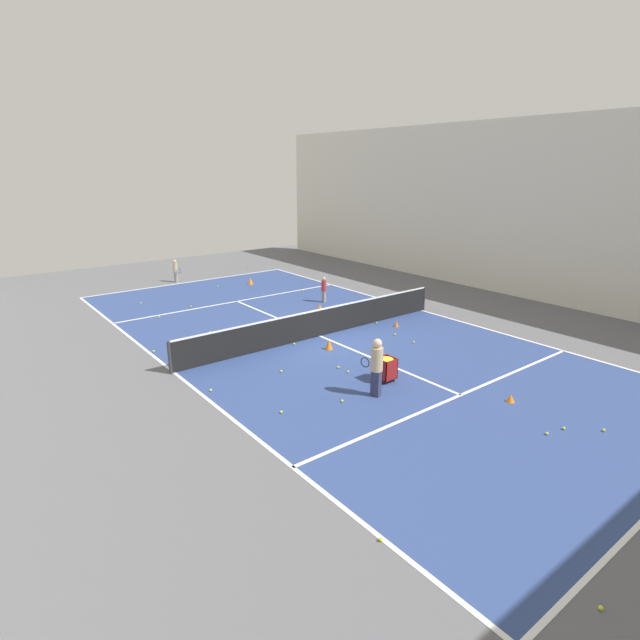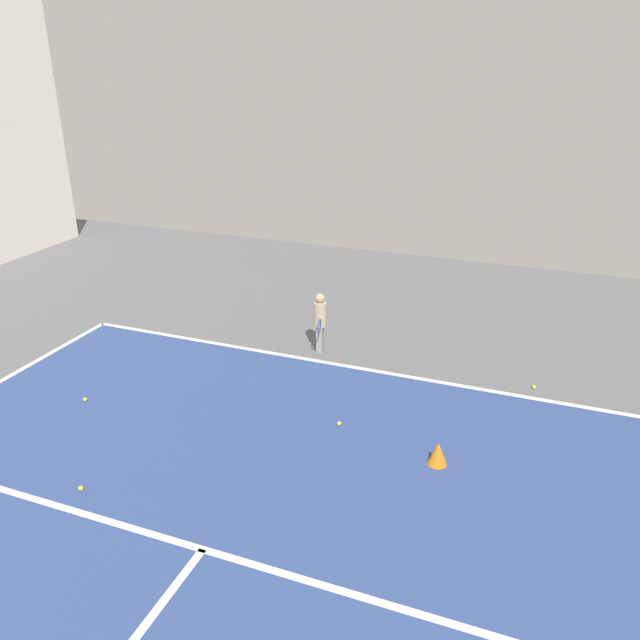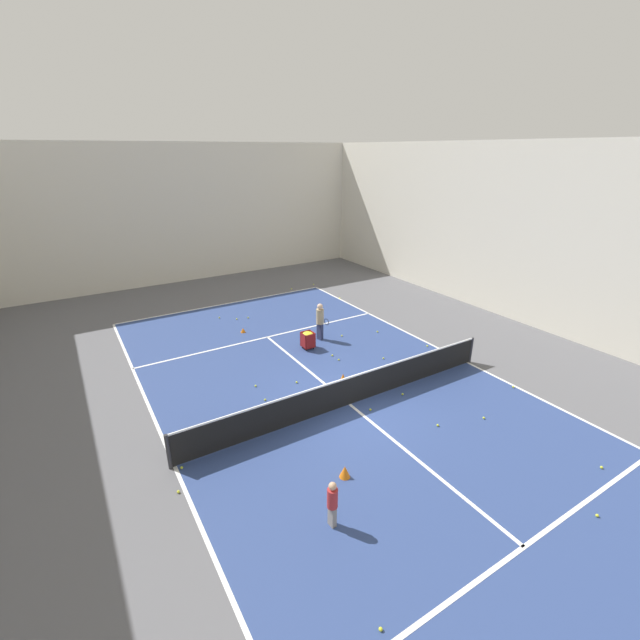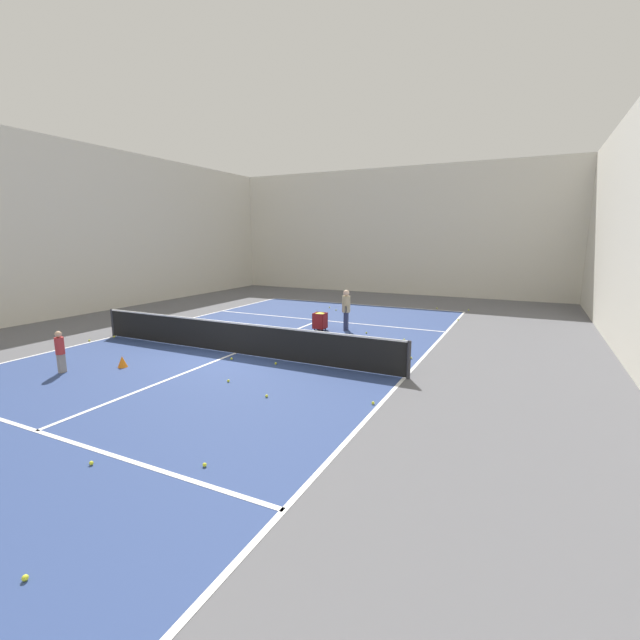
{
  "view_description": "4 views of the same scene",
  "coord_description": "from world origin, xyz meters",
  "px_view_note": "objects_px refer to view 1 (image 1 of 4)",
  "views": [
    {
      "loc": [
        10.45,
        13.48,
        5.87
      ],
      "look_at": [
        0.0,
        0.0,
        0.61
      ],
      "focal_mm": 28.0,
      "sensor_mm": 36.0,
      "label": 1
    },
    {
      "loc": [
        -3.31,
        -1.36,
        5.34
      ],
      "look_at": [
        0.62,
        -11.64,
        0.66
      ],
      "focal_mm": 35.0,
      "sensor_mm": 36.0,
      "label": 2
    },
    {
      "loc": [
        -6.9,
        -9.42,
        7.57
      ],
      "look_at": [
        1.83,
        4.79,
        0.89
      ],
      "focal_mm": 24.0,
      "sensor_mm": 36.0,
      "label": 3
    },
    {
      "loc": [
        8.21,
        -10.61,
        3.64
      ],
      "look_at": [
        0.93,
        4.27,
        0.42
      ],
      "focal_mm": 24.0,
      "sensor_mm": 36.0,
      "label": 4
    }
  ],
  "objects_px": {
    "child_midcourt": "(324,288)",
    "training_cone_0": "(329,344)",
    "coach_at_net": "(377,364)",
    "ball_cart": "(386,365)",
    "player_near_baseline": "(176,269)",
    "training_cone_1": "(250,281)",
    "tennis_net": "(320,322)"
  },
  "relations": [
    {
      "from": "player_near_baseline",
      "to": "training_cone_0",
      "type": "xyz_separation_m",
      "value": [
        -0.03,
        12.89,
        -0.51
      ]
    },
    {
      "from": "player_near_baseline",
      "to": "training_cone_1",
      "type": "xyz_separation_m",
      "value": [
        -2.86,
        2.82,
        -0.51
      ]
    },
    {
      "from": "tennis_net",
      "to": "ball_cart",
      "type": "relative_size",
      "value": 15.57
    },
    {
      "from": "coach_at_net",
      "to": "child_midcourt",
      "type": "xyz_separation_m",
      "value": [
        -4.87,
        -8.43,
        -0.26
      ]
    },
    {
      "from": "player_near_baseline",
      "to": "ball_cart",
      "type": "bearing_deg",
      "value": -10.41
    },
    {
      "from": "ball_cart",
      "to": "training_cone_1",
      "type": "height_order",
      "value": "ball_cart"
    },
    {
      "from": "player_near_baseline",
      "to": "child_midcourt",
      "type": "height_order",
      "value": "player_near_baseline"
    },
    {
      "from": "coach_at_net",
      "to": "ball_cart",
      "type": "height_order",
      "value": "coach_at_net"
    },
    {
      "from": "ball_cart",
      "to": "tennis_net",
      "type": "bearing_deg",
      "value": -102.28
    },
    {
      "from": "player_near_baseline",
      "to": "ball_cart",
      "type": "height_order",
      "value": "player_near_baseline"
    },
    {
      "from": "player_near_baseline",
      "to": "coach_at_net",
      "type": "distance_m",
      "value": 16.46
    },
    {
      "from": "child_midcourt",
      "to": "training_cone_0",
      "type": "xyz_separation_m",
      "value": [
        3.64,
        4.9,
        -0.49
      ]
    },
    {
      "from": "player_near_baseline",
      "to": "training_cone_0",
      "type": "height_order",
      "value": "player_near_baseline"
    },
    {
      "from": "tennis_net",
      "to": "coach_at_net",
      "type": "relative_size",
      "value": 6.99
    },
    {
      "from": "tennis_net",
      "to": "training_cone_0",
      "type": "bearing_deg",
      "value": 64.66
    },
    {
      "from": "tennis_net",
      "to": "ball_cart",
      "type": "xyz_separation_m",
      "value": [
        0.93,
        4.27,
        -0.03
      ]
    },
    {
      "from": "coach_at_net",
      "to": "training_cone_0",
      "type": "distance_m",
      "value": 3.81
    },
    {
      "from": "child_midcourt",
      "to": "training_cone_0",
      "type": "height_order",
      "value": "child_midcourt"
    },
    {
      "from": "ball_cart",
      "to": "training_cone_1",
      "type": "bearing_deg",
      "value": -103.62
    },
    {
      "from": "child_midcourt",
      "to": "training_cone_1",
      "type": "height_order",
      "value": "child_midcourt"
    },
    {
      "from": "player_near_baseline",
      "to": "training_cone_1",
      "type": "distance_m",
      "value": 4.05
    },
    {
      "from": "child_midcourt",
      "to": "coach_at_net",
      "type": "bearing_deg",
      "value": -33.39
    },
    {
      "from": "training_cone_1",
      "to": "ball_cart",
      "type": "bearing_deg",
      "value": 76.38
    },
    {
      "from": "tennis_net",
      "to": "player_near_baseline",
      "type": "height_order",
      "value": "player_near_baseline"
    },
    {
      "from": "ball_cart",
      "to": "training_cone_0",
      "type": "bearing_deg",
      "value": -96.35
    },
    {
      "from": "training_cone_0",
      "to": "child_midcourt",
      "type": "bearing_deg",
      "value": -126.61
    },
    {
      "from": "coach_at_net",
      "to": "ball_cart",
      "type": "relative_size",
      "value": 2.23
    },
    {
      "from": "child_midcourt",
      "to": "training_cone_0",
      "type": "relative_size",
      "value": 3.33
    },
    {
      "from": "tennis_net",
      "to": "training_cone_1",
      "type": "xyz_separation_m",
      "value": [
        -2.24,
        -8.81,
        -0.35
      ]
    },
    {
      "from": "training_cone_0",
      "to": "player_near_baseline",
      "type": "bearing_deg",
      "value": -89.89
    },
    {
      "from": "coach_at_net",
      "to": "child_midcourt",
      "type": "bearing_deg",
      "value": -41.93
    },
    {
      "from": "ball_cart",
      "to": "coach_at_net",
      "type": "bearing_deg",
      "value": 29.69
    }
  ]
}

